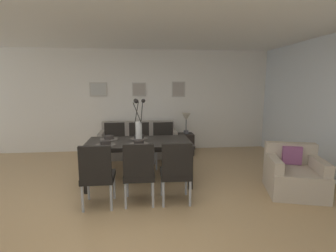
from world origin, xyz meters
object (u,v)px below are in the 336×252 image
Objects in this scene: dining_chair_mid_right at (164,142)px; framed_picture_right at (179,89)px; dining_chair_far_left at (139,171)px; armchair at (294,175)px; dining_chair_far_right at (139,143)px; table_lamp at (186,119)px; bowl_far_left at (139,142)px; framed_picture_center at (139,89)px; centerpiece_vase at (139,125)px; framed_picture_left at (98,89)px; side_table at (186,144)px; dining_chair_near_left at (97,173)px; dining_chair_near_right at (115,143)px; sofa at (138,144)px; dining_table at (139,145)px; bowl_near_left at (106,142)px; bowl_near_right at (109,137)px; bowl_far_right at (139,136)px; dining_chair_mid_left at (176,169)px.

framed_picture_right reaches higher than dining_chair_mid_right.
armchair is (2.46, 0.17, -0.23)m from dining_chair_far_left.
dining_chair_far_right is 1.80× the size of table_lamp.
framed_picture_center reaches higher than bowl_far_left.
framed_picture_left is at bearing 114.91° from centerpiece_vase.
side_table is (1.14, 0.80, -0.25)m from dining_chair_far_right.
framed_picture_center is (-0.00, 2.20, 0.57)m from centerpiece_vase.
dining_chair_near_left is 1.77× the size of side_table.
dining_chair_far_left is 1.25× the size of centerpiece_vase.
dining_chair_far_left is (0.52, -1.77, 0.00)m from dining_chair_near_right.
sofa is (-0.04, 1.72, -0.74)m from centerpiece_vase.
armchair is at bearing -15.87° from dining_table.
bowl_near_left reaches higher than side_table.
bowl_near_right is 0.54m from bowl_far_right.
framed_picture_left reaches higher than armchair.
dining_chair_mid_left reaches higher than armchair.
dining_chair_far_right is (0.56, 1.77, 0.00)m from dining_chair_near_left.
sofa is 4.53× the size of framed_picture_right.
framed_picture_right reaches higher than bowl_far_left.
dining_chair_mid_left reaches higher than sofa.
centerpiece_vase is at bearing -124.16° from table_lamp.
framed_picture_left is 2.04m from framed_picture_right.
dining_chair_near_left is 1.00× the size of dining_chair_mid_right.
dining_chair_near_right is at bearing -68.92° from framed_picture_left.
framed_picture_left is (-0.98, 0.48, 1.32)m from sofa.
centerpiece_vase is 2.03m from table_lamp.
dining_chair_near_right is 1.25× the size of centerpiece_vase.
table_lamp reaches higher than dining_chair_mid_left.
dining_chair_near_right is 5.41× the size of bowl_near_right.
framed_picture_right is at bearing 62.87° from bowl_far_right.
framed_picture_center reaches higher than centerpiece_vase.
dining_chair_mid_left is 1.15m from centerpiece_vase.
centerpiece_vase is 2.16m from side_table.
dining_chair_near_left is 0.51× the size of sofa.
dining_chair_far_right is at bearing 107.05° from dining_chair_mid_left.
side_table is (1.14, 1.47, -0.52)m from bowl_far_right.
dining_chair_far_left is at bearing -176.10° from armchair.
dining_chair_far_left is 2.31× the size of framed_picture_right.
dining_chair_mid_right reaches higher than dining_table.
centerpiece_vase is 4.32× the size of bowl_far_right.
bowl_near_right is (-0.54, -0.66, 0.27)m from dining_chair_far_right.
dining_chair_mid_left is (1.10, 0.02, 0.00)m from dining_chair_near_left.
centerpiece_vase is at bearing -65.09° from framed_picture_left.
table_lamp is (0.00, 0.00, 0.63)m from side_table.
sofa is at bearing 75.43° from bowl_near_left.
sofa is (0.50, 1.93, -0.50)m from bowl_near_left.
centerpiece_vase is 0.32m from bowl_far_left.
centerpiece_vase is at bearing 21.34° from bowl_near_left.
dining_chair_mid_left is at bearing -89.29° from dining_chair_mid_right.
centerpiece_vase is at bearing 90.29° from dining_chair_far_left.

